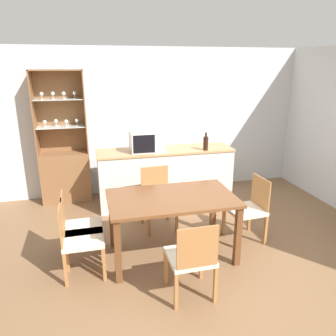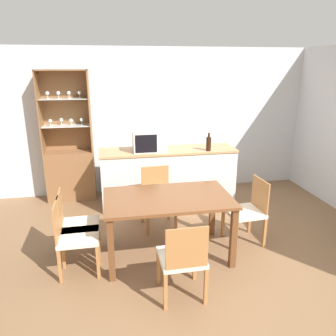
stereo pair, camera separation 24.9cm
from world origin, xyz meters
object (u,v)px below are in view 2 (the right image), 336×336
at_px(dining_chair_side_left_far, 76,225).
at_px(dining_chair_side_right_far, 248,211).
at_px(display_cabinet, 70,164).
at_px(wine_bottle, 209,144).
at_px(dining_chair_head_far, 158,198).
at_px(dining_chair_side_left_near, 74,236).
at_px(microwave, 149,141).
at_px(dining_chair_head_near, 182,258).
at_px(dining_table, 168,205).

distance_m(dining_chair_side_left_far, dining_chair_side_right_far, 2.16).
xyz_separation_m(display_cabinet, wine_bottle, (2.24, -0.71, 0.44)).
relative_size(dining_chair_side_right_far, dining_chair_head_far, 1.00).
distance_m(dining_chair_head_far, dining_chair_side_left_near, 1.42).
bearing_deg(wine_bottle, display_cabinet, 162.34).
height_order(dining_chair_side_left_near, microwave, microwave).
relative_size(dining_chair_side_left_far, microwave, 1.63).
relative_size(display_cabinet, dining_chair_head_near, 2.55).
relative_size(dining_chair_side_right_far, dining_chair_side_left_near, 1.00).
height_order(dining_table, microwave, microwave).
height_order(dining_chair_side_right_far, wine_bottle, wine_bottle).
xyz_separation_m(display_cabinet, dining_chair_head_near, (1.32, -2.88, -0.18)).
distance_m(display_cabinet, dining_chair_side_left_far, 1.99).
xyz_separation_m(dining_table, dining_chair_side_left_near, (-1.08, -0.13, -0.23)).
relative_size(dining_table, dining_chair_side_right_far, 1.74).
relative_size(dining_chair_head_near, wine_bottle, 2.96).
relative_size(dining_table, dining_chair_side_left_far, 1.74).
bearing_deg(dining_chair_side_left_far, dining_chair_head_near, 48.16).
xyz_separation_m(dining_table, dining_chair_side_right_far, (1.08, 0.14, -0.23)).
distance_m(dining_table, microwave, 1.62).
height_order(dining_chair_side_left_far, dining_chair_side_left_near, same).
distance_m(display_cabinet, dining_chair_side_right_far, 3.11).
bearing_deg(dining_chair_side_left_near, dining_chair_side_right_far, 96.78).
height_order(dining_table, dining_chair_head_far, dining_chair_head_far).
relative_size(display_cabinet, wine_bottle, 7.55).
relative_size(display_cabinet, dining_table, 1.46).
height_order(dining_chair_head_far, dining_chair_side_left_near, same).
height_order(display_cabinet, dining_chair_side_right_far, display_cabinet).
bearing_deg(dining_chair_side_right_far, dining_table, 93.14).
relative_size(dining_table, microwave, 2.85).
bearing_deg(dining_chair_head_near, display_cabinet, 113.83).
bearing_deg(dining_chair_side_left_near, dining_chair_head_far, 130.02).
xyz_separation_m(dining_chair_side_right_far, dining_chair_side_left_near, (-2.16, -0.27, 0.00)).
relative_size(dining_chair_head_far, dining_chair_head_near, 1.00).
height_order(display_cabinet, wine_bottle, display_cabinet).
bearing_deg(dining_chair_head_far, dining_table, 86.00).
height_order(dining_table, dining_chair_side_right_far, dining_chair_side_right_far).
distance_m(display_cabinet, microwave, 1.49).
height_order(dining_chair_side_right_far, dining_chair_head_far, same).
height_order(dining_chair_head_far, microwave, microwave).
bearing_deg(wine_bottle, microwave, 169.28).
distance_m(dining_table, dining_chair_side_left_far, 1.11).
distance_m(dining_chair_side_right_far, dining_chair_head_near, 1.42).
bearing_deg(dining_chair_head_far, dining_chair_side_left_near, 36.19).
height_order(dining_chair_side_left_far, dining_chair_side_right_far, same).
distance_m(dining_chair_head_near, microwave, 2.43).
xyz_separation_m(dining_table, wine_bottle, (0.92, 1.38, 0.39)).
distance_m(dining_table, wine_bottle, 1.70).
xyz_separation_m(dining_table, microwave, (-0.01, 1.56, 0.43)).
bearing_deg(dining_table, dining_chair_side_right_far, 7.27).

